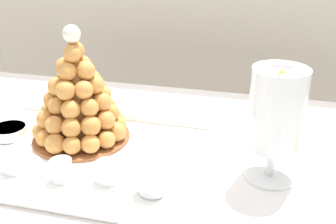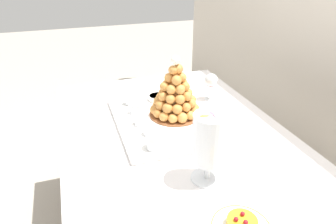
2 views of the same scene
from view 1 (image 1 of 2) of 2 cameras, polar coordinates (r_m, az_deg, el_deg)
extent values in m
cylinder|color=brown|center=(1.77, -20.08, -7.50)|extent=(0.04, 0.04, 0.71)
cube|color=brown|center=(1.00, -2.61, -7.55)|extent=(1.48, 0.93, 0.02)
cube|color=white|center=(0.99, -2.62, -6.99)|extent=(1.54, 0.99, 0.00)
cube|color=white|center=(1.48, 2.97, -1.68)|extent=(1.54, 0.01, 0.26)
cube|color=white|center=(1.03, -12.02, -6.06)|extent=(0.59, 0.43, 0.01)
cube|color=white|center=(0.87, -18.23, -12.21)|extent=(0.59, 0.01, 0.02)
cube|color=white|center=(1.19, -7.72, -0.55)|extent=(0.59, 0.01, 0.02)
cube|color=white|center=(0.94, 4.44, -7.78)|extent=(0.01, 0.43, 0.02)
cylinder|color=white|center=(1.02, -12.04, -5.86)|extent=(0.39, 0.39, 0.00)
cylinder|color=brown|center=(1.10, -12.03, -3.46)|extent=(0.25, 0.25, 0.01)
cone|color=#B77337|center=(1.04, -12.63, 2.68)|extent=(0.17, 0.17, 0.24)
sphere|color=#DA9347|center=(1.05, -7.29, -2.77)|extent=(0.05, 0.05, 0.05)
sphere|color=#DB9447|center=(1.08, -6.97, -1.68)|extent=(0.04, 0.04, 0.04)
sphere|color=#D68E43|center=(1.12, -7.66, -0.82)|extent=(0.05, 0.05, 0.05)
sphere|color=#DA9346|center=(1.15, -9.15, -0.22)|extent=(0.04, 0.04, 0.04)
sphere|color=#DA9246|center=(1.17, -11.13, 0.01)|extent=(0.04, 0.04, 0.04)
sphere|color=#D79044|center=(1.17, -13.27, -0.13)|extent=(0.04, 0.04, 0.04)
sphere|color=#D48C42|center=(1.16, -15.22, -0.76)|extent=(0.05, 0.05, 0.05)
sphere|color=#D99145|center=(1.13, -16.67, -1.59)|extent=(0.05, 0.05, 0.05)
sphere|color=#D58D43|center=(1.09, -17.32, -2.65)|extent=(0.05, 0.05, 0.05)
sphere|color=#D58C42|center=(1.05, -16.98, -3.54)|extent=(0.04, 0.04, 0.04)
sphere|color=#D99245|center=(1.02, -15.59, -4.30)|extent=(0.05, 0.05, 0.05)
sphere|color=#D78F43|center=(1.00, -13.39, -4.58)|extent=(0.04, 0.04, 0.04)
sphere|color=#DB9447|center=(1.00, -10.86, -4.45)|extent=(0.05, 0.05, 0.05)
sphere|color=#D99145|center=(1.01, -8.66, -3.85)|extent=(0.04, 0.04, 0.04)
sphere|color=#D68E43|center=(1.06, -7.97, -0.05)|extent=(0.04, 0.04, 0.04)
sphere|color=#D89045|center=(1.10, -8.59, 0.94)|extent=(0.05, 0.05, 0.05)
sphere|color=#D99245|center=(1.13, -10.29, 1.42)|extent=(0.05, 0.05, 0.05)
sphere|color=#D68E43|center=(1.14, -12.55, 1.44)|extent=(0.05, 0.05, 0.05)
sphere|color=#D89145|center=(1.13, -14.73, 0.90)|extent=(0.05, 0.05, 0.05)
sphere|color=#D99245|center=(1.10, -16.30, 0.20)|extent=(0.04, 0.04, 0.04)
sphere|color=#D48C42|center=(1.06, -16.68, -0.86)|extent=(0.05, 0.05, 0.05)
sphere|color=#DA9246|center=(1.02, -15.66, -1.77)|extent=(0.05, 0.05, 0.05)
sphere|color=#D78F44|center=(0.99, -13.45, -2.16)|extent=(0.05, 0.05, 0.05)
sphere|color=#D68E43|center=(1.00, -10.81, -1.92)|extent=(0.05, 0.05, 0.05)
sphere|color=#D78F43|center=(1.02, -8.75, -1.15)|extent=(0.05, 0.05, 0.05)
sphere|color=#DB9447|center=(1.06, -9.20, 2.50)|extent=(0.05, 0.05, 0.05)
sphere|color=#D89145|center=(1.10, -10.60, 3.02)|extent=(0.04, 0.04, 0.04)
sphere|color=#D68D43|center=(1.11, -12.81, 3.08)|extent=(0.05, 0.05, 0.05)
sphere|color=#D58D42|center=(1.10, -14.90, 2.50)|extent=(0.05, 0.05, 0.05)
sphere|color=#DA9346|center=(1.06, -16.02, 1.72)|extent=(0.04, 0.04, 0.04)
sphere|color=#D78F43|center=(1.02, -15.52, 0.77)|extent=(0.04, 0.04, 0.04)
sphere|color=#DB9447|center=(0.99, -13.53, 0.34)|extent=(0.05, 0.05, 0.05)
sphere|color=#D89145|center=(1.00, -11.01, 0.61)|extent=(0.04, 0.04, 0.04)
sphere|color=#D68E43|center=(1.02, -9.29, 1.42)|extent=(0.05, 0.05, 0.05)
sphere|color=#D58C42|center=(1.06, -10.63, 4.60)|extent=(0.05, 0.05, 0.05)
sphere|color=#D78F44|center=(1.08, -12.56, 4.77)|extent=(0.05, 0.05, 0.05)
sphere|color=#D99145|center=(1.07, -14.62, 4.29)|extent=(0.04, 0.04, 0.04)
sphere|color=#DA9246|center=(1.03, -15.36, 3.51)|extent=(0.05, 0.05, 0.05)
sphere|color=#D89045|center=(1.00, -14.12, 3.07)|extent=(0.05, 0.05, 0.05)
sphere|color=#DA9346|center=(0.99, -11.75, 3.09)|extent=(0.05, 0.05, 0.05)
sphere|color=#DB9447|center=(1.02, -10.20, 3.80)|extent=(0.05, 0.05, 0.05)
sphere|color=#DB9347|center=(1.05, -11.98, 6.52)|extent=(0.05, 0.05, 0.05)
sphere|color=#D89145|center=(1.04, -14.32, 6.18)|extent=(0.05, 0.05, 0.05)
sphere|color=#D68E43|center=(1.00, -13.99, 5.58)|extent=(0.05, 0.05, 0.05)
sphere|color=#DA9346|center=(1.01, -11.54, 5.77)|extent=(0.05, 0.05, 0.05)
sphere|color=#D89044|center=(1.02, -12.97, 8.45)|extent=(0.05, 0.05, 0.05)
sphere|color=#D68E43|center=(1.00, -13.39, 7.98)|extent=(0.04, 0.04, 0.04)
sphere|color=white|center=(1.00, -13.42, 10.69)|extent=(0.04, 0.04, 0.04)
cylinder|color=silver|center=(0.99, -20.96, -6.63)|extent=(0.05, 0.05, 0.05)
cylinder|color=gold|center=(1.00, -20.85, -7.25)|extent=(0.05, 0.05, 0.02)
cylinder|color=#EAC166|center=(0.99, -20.99, -6.44)|extent=(0.05, 0.05, 0.01)
sphere|color=brown|center=(0.98, -21.23, -6.03)|extent=(0.01, 0.01, 0.01)
cylinder|color=silver|center=(0.92, -14.77, -7.91)|extent=(0.05, 0.05, 0.05)
cylinder|color=gold|center=(0.93, -14.68, -8.63)|extent=(0.04, 0.04, 0.02)
cylinder|color=#EAC166|center=(0.92, -14.80, -7.70)|extent=(0.04, 0.04, 0.01)
sphere|color=brown|center=(0.91, -14.55, -7.20)|extent=(0.01, 0.01, 0.01)
cylinder|color=silver|center=(0.90, -8.45, -8.29)|extent=(0.05, 0.05, 0.05)
cylinder|color=brown|center=(0.91, -8.40, -8.97)|extent=(0.05, 0.05, 0.02)
cylinder|color=#8C603D|center=(0.90, -8.46, -8.09)|extent=(0.05, 0.05, 0.01)
sphere|color=brown|center=(0.90, -8.54, -7.25)|extent=(0.02, 0.02, 0.02)
cylinder|color=silver|center=(0.86, -2.20, -9.47)|extent=(0.06, 0.06, 0.06)
cylinder|color=brown|center=(0.87, -2.18, -10.37)|extent=(0.05, 0.05, 0.02)
cylinder|color=#8C603D|center=(0.85, -2.21, -9.21)|extent=(0.05, 0.05, 0.02)
sphere|color=brown|center=(0.85, -2.45, -8.40)|extent=(0.02, 0.02, 0.02)
cylinder|color=white|center=(1.16, -21.44, -2.53)|extent=(0.10, 0.10, 0.03)
cylinder|color=#F2CC59|center=(1.16, -21.52, -2.06)|extent=(0.09, 0.09, 0.00)
cylinder|color=white|center=(0.96, 13.99, -8.67)|extent=(0.12, 0.12, 0.01)
cylinder|color=white|center=(0.94, 14.24, -6.60)|extent=(0.02, 0.02, 0.07)
cylinder|color=white|center=(0.88, 15.08, 0.47)|extent=(0.12, 0.12, 0.18)
cylinder|color=#9ED860|center=(0.91, 16.42, -3.88)|extent=(0.04, 0.04, 0.03)
cylinder|color=#D199D8|center=(0.93, 13.33, -2.89)|extent=(0.05, 0.05, 0.05)
cylinder|color=brown|center=(0.88, 14.00, -4.55)|extent=(0.05, 0.04, 0.04)
cylinder|color=brown|center=(0.91, 16.06, -2.32)|extent=(0.05, 0.05, 0.04)
cylinder|color=brown|center=(0.91, 12.82, -2.05)|extent=(0.05, 0.04, 0.05)
cylinder|color=#9ED860|center=(0.87, 14.52, -3.46)|extent=(0.05, 0.05, 0.05)
cylinder|color=#72B2E0|center=(0.92, 15.94, -0.73)|extent=(0.04, 0.04, 0.04)
cylinder|color=#72B2E0|center=(0.89, 13.69, -1.20)|extent=(0.05, 0.04, 0.05)
cylinder|color=brown|center=(0.88, 14.48, -1.77)|extent=(0.05, 0.04, 0.04)
cylinder|color=#9ED860|center=(0.88, 15.84, -1.76)|extent=(0.04, 0.04, 0.04)
cylinder|color=#E54C47|center=(0.90, 14.99, 0.27)|extent=(0.05, 0.05, 0.04)
cylinder|color=#72B2E0|center=(0.88, 14.34, -0.25)|extent=(0.05, 0.04, 0.05)
cylinder|color=yellow|center=(0.88, 16.21, -0.45)|extent=(0.06, 0.05, 0.06)
cylinder|color=#F9A54C|center=(0.89, 14.54, 1.41)|extent=(0.06, 0.04, 0.05)
cylinder|color=brown|center=(0.85, 14.51, 0.38)|extent=(0.05, 0.04, 0.05)
cylinder|color=#E54C47|center=(0.88, 15.80, 1.07)|extent=(0.06, 0.05, 0.06)
cylinder|color=#72B2E0|center=(0.87, 14.03, 2.52)|extent=(0.06, 0.04, 0.06)
cylinder|color=pink|center=(0.84, 15.14, 1.66)|extent=(0.05, 0.04, 0.05)
cylinder|color=yellow|center=(0.87, 16.08, 2.19)|extent=(0.06, 0.04, 0.06)
cylinder|color=#D199D8|center=(0.89, 15.07, 3.02)|extent=(0.05, 0.05, 0.04)
cylinder|color=pink|center=(0.85, 13.63, 3.56)|extent=(0.05, 0.05, 0.05)
cylinder|color=#D199D8|center=(0.83, 16.20, 2.84)|extent=(0.05, 0.04, 0.05)
cylinder|color=#F9A54C|center=(0.88, 17.08, 3.87)|extent=(0.05, 0.05, 0.05)
cylinder|color=#72B2E0|center=(0.89, 15.11, 4.25)|extent=(0.05, 0.05, 0.05)
cylinder|color=#F9A54C|center=(0.83, 15.06, 4.44)|extent=(0.05, 0.05, 0.05)
cylinder|color=pink|center=(0.86, 16.41, 4.83)|extent=(0.05, 0.04, 0.05)
cylinder|color=#D199D8|center=(0.87, 14.81, 5.35)|extent=(0.06, 0.05, 0.06)
cylinder|color=silver|center=(1.35, -12.22, 1.61)|extent=(0.06, 0.06, 0.00)
cylinder|color=silver|center=(1.34, -12.37, 3.17)|extent=(0.01, 0.01, 0.08)
sphere|color=silver|center=(1.32, -12.64, 6.04)|extent=(0.07, 0.07, 0.07)
cylinder|color=maroon|center=(1.32, -12.59, 5.53)|extent=(0.05, 0.05, 0.03)
camera|label=2|loc=(0.92, 84.24, 16.73)|focal=32.70mm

